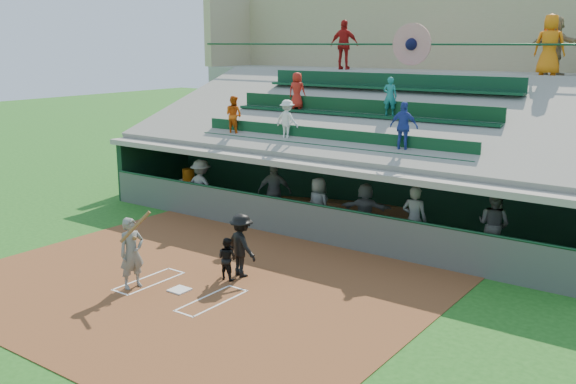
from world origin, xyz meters
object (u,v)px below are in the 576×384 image
Objects in this scene: batter_at_plate at (132,253)px; catcher at (227,258)px; home_plate at (180,290)px; water_cooler at (188,175)px; white_table at (189,190)px.

catcher is (1.44, 1.72, -0.33)m from batter_at_plate.
home_plate is 8.97m from water_cooler.
catcher is 8.36m from white_table.
white_table is at bearing -76.15° from water_cooler.
batter_at_plate is at bearing -54.30° from water_cooler.
batter_at_plate is (-1.03, -0.49, 0.84)m from home_plate.
home_plate is 0.41× the size of catcher.
water_cooler reaches higher than catcher.
home_plate is 8.90m from white_table.
home_plate is 0.53× the size of white_table.
water_cooler reaches higher than home_plate.
batter_at_plate is at bearing 49.46° from catcher.
batter_at_plate is at bearing -69.74° from white_table.
water_cooler reaches higher than white_table.
home_plate is 0.22× the size of batter_at_plate.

